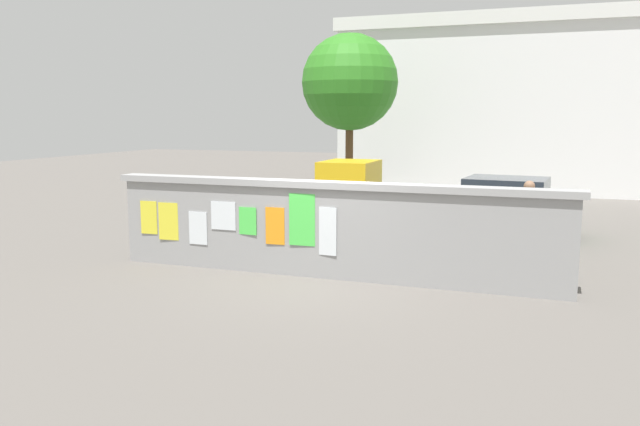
# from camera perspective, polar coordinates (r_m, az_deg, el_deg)

# --- Properties ---
(ground) EXTENTS (60.00, 60.00, 0.00)m
(ground) POSITION_cam_1_polar(r_m,az_deg,el_deg) (19.26, 8.72, -0.12)
(ground) COLOR #605B56
(poster_wall) EXTENTS (8.59, 0.42, 1.74)m
(poster_wall) POSITION_cam_1_polar(r_m,az_deg,el_deg) (11.49, 0.72, -1.38)
(poster_wall) COLOR gray
(poster_wall) RESTS_ON ground
(auto_rickshaw_truck) EXTENTS (3.61, 1.53, 1.85)m
(auto_rickshaw_truck) POSITION_cam_1_polar(r_m,az_deg,el_deg) (15.53, -0.87, 1.25)
(auto_rickshaw_truck) COLOR black
(auto_rickshaw_truck) RESTS_ON ground
(car_parked) EXTENTS (3.94, 2.03, 1.40)m
(car_parked) POSITION_cam_1_polar(r_m,az_deg,el_deg) (16.43, 15.70, 0.74)
(car_parked) COLOR black
(car_parked) RESTS_ON ground
(motorcycle) EXTENTS (1.89, 0.63, 0.87)m
(motorcycle) POSITION_cam_1_polar(r_m,az_deg,el_deg) (12.46, 12.23, -2.81)
(motorcycle) COLOR black
(motorcycle) RESTS_ON ground
(person_walking) EXTENTS (0.47, 0.47, 1.62)m
(person_walking) POSITION_cam_1_polar(r_m,az_deg,el_deg) (13.50, 18.04, 0.08)
(person_walking) COLOR purple
(person_walking) RESTS_ON ground
(tree_roadside) EXTENTS (3.20, 3.20, 5.61)m
(tree_roadside) POSITION_cam_1_polar(r_m,az_deg,el_deg) (21.64, 2.66, 11.53)
(tree_roadside) COLOR brown
(tree_roadside) RESTS_ON ground
(building_background) EXTENTS (13.08, 6.54, 6.70)m
(building_background) POSITION_cam_1_polar(r_m,az_deg,el_deg) (27.71, 16.51, 9.24)
(building_background) COLOR white
(building_background) RESTS_ON ground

